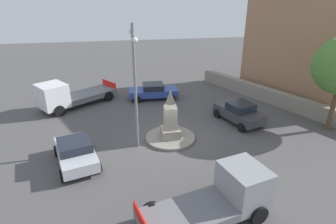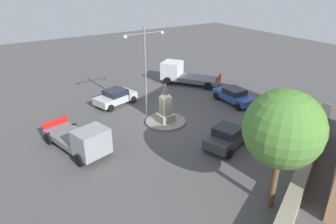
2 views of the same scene
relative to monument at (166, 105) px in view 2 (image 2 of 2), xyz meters
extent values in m
plane|color=#4F4C4C|center=(0.00, 0.00, -1.58)|extent=(80.00, 80.00, 0.00)
cylinder|color=gray|center=(0.00, 0.00, -1.49)|extent=(3.22, 3.22, 0.18)
cube|color=gray|center=(0.00, 0.00, -1.10)|extent=(1.17, 1.17, 0.59)
cube|color=gray|center=(0.00, 0.00, -0.07)|extent=(0.76, 0.76, 1.47)
cone|color=gray|center=(0.00, 0.00, 1.23)|extent=(0.83, 0.83, 1.13)
cylinder|color=slate|center=(-0.54, 2.14, 2.10)|extent=(0.16, 0.16, 7.36)
cylinder|color=slate|center=(-1.33, 2.14, 5.25)|extent=(1.59, 0.08, 0.08)
cylinder|color=slate|center=(0.26, 2.14, 5.25)|extent=(1.59, 0.08, 0.08)
sphere|color=#F2EACC|center=(-2.13, 2.14, 5.15)|extent=(0.28, 0.28, 0.28)
sphere|color=#F2EACC|center=(1.06, 2.14, 5.15)|extent=(0.28, 0.28, 0.28)
cube|color=#B7BABF|center=(-1.84, 5.65, -0.95)|extent=(4.16, 2.81, 0.62)
cube|color=#1E232D|center=(-1.81, 5.66, -0.40)|extent=(2.18, 2.12, 0.47)
cylinder|color=black|center=(-2.87, 4.40, -1.26)|extent=(0.68, 0.39, 0.64)
cylinder|color=black|center=(-3.37, 6.17, -1.26)|extent=(0.68, 0.39, 0.64)
cylinder|color=black|center=(-0.31, 5.13, -1.26)|extent=(0.68, 0.39, 0.64)
cylinder|color=black|center=(-0.81, 6.90, -1.26)|extent=(0.68, 0.39, 0.64)
cube|color=#2D479E|center=(7.59, 0.10, -0.97)|extent=(1.90, 4.29, 0.58)
cube|color=#1E232D|center=(7.59, 0.11, -0.44)|extent=(1.68, 1.82, 0.47)
cylinder|color=black|center=(6.76, 1.61, -1.26)|extent=(0.24, 0.65, 0.64)
cylinder|color=black|center=(8.52, 1.56, -1.26)|extent=(0.24, 0.65, 0.64)
cylinder|color=black|center=(6.66, -1.35, -1.26)|extent=(0.24, 0.65, 0.64)
cylinder|color=black|center=(8.42, -1.41, -1.26)|extent=(0.24, 0.65, 0.64)
cube|color=#38383D|center=(1.69, -5.38, -0.92)|extent=(4.19, 2.86, 0.67)
cube|color=#1E232D|center=(1.54, -5.43, -0.32)|extent=(1.99, 2.02, 0.52)
cylinder|color=black|center=(2.69, -4.13, -1.26)|extent=(0.68, 0.41, 0.64)
cylinder|color=black|center=(3.24, -5.79, -1.26)|extent=(0.68, 0.41, 0.64)
cylinder|color=black|center=(0.14, -4.97, -1.26)|extent=(0.68, 0.41, 0.64)
cylinder|color=black|center=(0.69, -6.63, -1.26)|extent=(0.68, 0.41, 0.64)
cube|color=gray|center=(-6.76, -1.92, -0.31)|extent=(2.37, 2.10, 1.69)
cube|color=slate|center=(-7.44, 0.73, -0.96)|extent=(2.91, 4.21, 0.39)
cube|color=red|center=(-7.91, 2.55, -0.52)|extent=(1.90, 0.54, 0.50)
cylinder|color=black|center=(-5.77, -1.72, -1.16)|extent=(0.48, 0.88, 0.84)
cylinder|color=black|center=(-7.73, -2.22, -1.16)|extent=(0.48, 0.88, 0.84)
cylinder|color=black|center=(-6.75, 2.09, -1.16)|extent=(0.48, 0.88, 0.84)
cylinder|color=black|center=(-8.71, 1.59, -1.16)|extent=(0.48, 0.88, 0.84)
cube|color=silver|center=(6.04, 8.21, -0.23)|extent=(2.84, 2.80, 1.85)
cube|color=slate|center=(7.83, 5.66, -0.93)|extent=(4.20, 4.73, 0.46)
cube|color=red|center=(9.06, 3.93, -0.45)|extent=(1.68, 1.21, 0.50)
cylinder|color=black|center=(5.12, 7.68, -1.16)|extent=(0.71, 0.85, 0.84)
cylinder|color=black|center=(6.84, 8.90, -1.16)|extent=(0.71, 0.85, 0.84)
cylinder|color=black|center=(7.71, 4.01, -1.16)|extent=(0.71, 0.85, 0.84)
cylinder|color=black|center=(9.43, 5.22, -1.16)|extent=(0.71, 0.85, 0.84)
cube|color=gray|center=(4.57, -9.73, -0.99)|extent=(15.09, 7.58, 1.18)
cylinder|color=brown|center=(-0.59, -11.05, 0.01)|extent=(0.32, 0.32, 3.18)
sphere|color=#4C7F33|center=(-0.59, -11.05, 2.91)|extent=(3.74, 3.74, 3.74)
camera|label=1|loc=(-15.86, 3.03, 7.34)|focal=30.14mm
camera|label=2|loc=(-11.65, -18.47, 9.37)|focal=32.31mm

